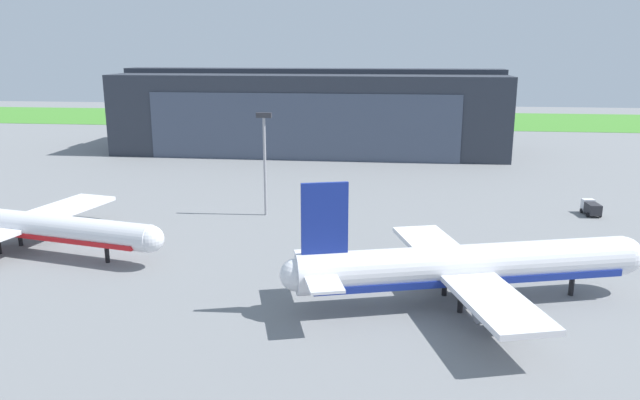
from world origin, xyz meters
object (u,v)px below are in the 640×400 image
object	(u,v)px
ops_van	(591,208)
apron_light_mast	(265,155)
maintenance_hangar	(311,111)
airliner_near_right	(468,266)
airliner_near_left	(16,224)

from	to	relation	value
ops_van	apron_light_mast	xyz separation A→B (m)	(-51.79, -6.16, 8.56)
maintenance_hangar	airliner_near_right	size ratio (longest dim) A/B	2.54
airliner_near_left	ops_van	xyz separation A→B (m)	(80.61, 27.60, -2.42)
ops_van	apron_light_mast	distance (m)	52.85
maintenance_hangar	airliner_near_right	xyz separation A→B (m)	(29.38, -96.48, -5.91)
airliner_near_left	airliner_near_right	distance (m)	57.80
airliner_near_left	apron_light_mast	distance (m)	36.44
airliner_near_left	apron_light_mast	world-z (taller)	apron_light_mast
maintenance_hangar	airliner_near_left	world-z (taller)	maintenance_hangar
apron_light_mast	maintenance_hangar	bearing A→B (deg)	91.16
airliner_near_right	apron_light_mast	bearing A→B (deg)	131.55
airliner_near_right	ops_van	size ratio (longest dim) A/B	8.67
maintenance_hangar	apron_light_mast	bearing A→B (deg)	-88.84
maintenance_hangar	ops_van	world-z (taller)	maintenance_hangar
ops_van	apron_light_mast	size ratio (longest dim) A/B	0.27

